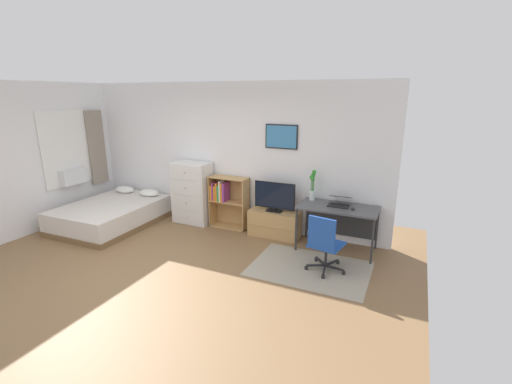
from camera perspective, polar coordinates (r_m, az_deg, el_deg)
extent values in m
plane|color=brown|center=(5.29, -17.59, -13.10)|extent=(7.20, 7.20, 0.00)
cube|color=white|center=(6.73, -4.66, 5.93)|extent=(6.12, 0.06, 2.70)
cube|color=black|center=(6.17, 4.15, 8.95)|extent=(0.59, 0.02, 0.42)
cube|color=teal|center=(6.16, 4.11, 8.94)|extent=(0.55, 0.01, 0.38)
cube|color=white|center=(7.85, -28.50, 6.22)|extent=(0.02, 1.03, 1.48)
cube|color=silver|center=(7.86, -28.56, 6.22)|extent=(0.01, 0.95, 1.40)
cube|color=gray|center=(8.26, -24.44, 6.60)|extent=(0.05, 0.40, 1.54)
cube|color=silver|center=(7.87, -27.59, 2.26)|extent=(0.20, 0.52, 0.30)
cube|color=#9E937F|center=(5.35, 8.70, -12.12)|extent=(1.70, 1.20, 0.01)
cube|color=brown|center=(7.48, -22.28, -4.54)|extent=(1.53, 2.03, 0.10)
cube|color=silver|center=(7.41, -22.45, -2.97)|extent=(1.49, 1.99, 0.33)
ellipsoid|color=white|center=(8.07, -20.53, 0.37)|extent=(0.45, 0.29, 0.14)
ellipsoid|color=white|center=(7.65, -16.98, -0.13)|extent=(0.45, 0.29, 0.14)
cube|color=silver|center=(7.02, -10.27, -0.12)|extent=(0.75, 0.42, 1.21)
cube|color=silver|center=(6.98, -11.10, -4.10)|extent=(0.71, 0.01, 0.28)
sphere|color=#A59E8C|center=(6.97, -11.18, -4.14)|extent=(0.03, 0.03, 0.03)
cube|color=silver|center=(6.89, -11.23, -1.76)|extent=(0.71, 0.01, 0.28)
sphere|color=#A59E8C|center=(6.88, -11.31, -1.79)|extent=(0.03, 0.03, 0.03)
cube|color=silver|center=(6.81, -11.36, 0.65)|extent=(0.71, 0.01, 0.28)
sphere|color=#A59E8C|center=(6.79, -11.44, 0.62)|extent=(0.03, 0.03, 0.03)
cube|color=silver|center=(6.74, -11.50, 3.11)|extent=(0.71, 0.01, 0.28)
sphere|color=#A59E8C|center=(6.73, -11.58, 3.08)|extent=(0.03, 0.03, 0.03)
cube|color=tan|center=(6.87, -7.03, -1.31)|extent=(0.02, 0.30, 0.98)
cube|color=tan|center=(6.53, -1.62, -2.09)|extent=(0.02, 0.30, 0.98)
cube|color=tan|center=(6.85, -4.31, -5.54)|extent=(0.74, 0.30, 0.02)
cube|color=tan|center=(6.69, -4.40, -1.53)|extent=(0.70, 0.30, 0.02)
cube|color=tan|center=(6.57, -4.48, 2.33)|extent=(0.70, 0.30, 0.02)
cube|color=tan|center=(6.82, -3.80, -1.36)|extent=(0.74, 0.01, 0.98)
cube|color=orange|center=(6.78, -6.90, 0.02)|extent=(0.04, 0.24, 0.29)
cube|color=#8C388C|center=(6.75, -6.66, 0.19)|extent=(0.03, 0.23, 0.35)
cube|color=orange|center=(6.73, -6.44, -0.14)|extent=(0.03, 0.19, 0.28)
cube|color=orange|center=(6.69, -6.19, 0.05)|extent=(0.03, 0.17, 0.34)
cube|color=#2D8C4C|center=(6.68, -5.89, -0.17)|extent=(0.03, 0.17, 0.30)
cube|color=white|center=(6.65, -5.62, 0.20)|extent=(0.02, 0.18, 0.39)
cube|color=orange|center=(6.65, -5.30, 0.00)|extent=(0.04, 0.21, 0.35)
cube|color=#8C388C|center=(6.64, -4.91, 0.05)|extent=(0.04, 0.24, 0.36)
cube|color=tan|center=(6.35, 3.04, -5.10)|extent=(0.90, 0.40, 0.47)
cube|color=tan|center=(6.17, 2.33, -5.71)|extent=(0.90, 0.01, 0.02)
cube|color=black|center=(6.25, 3.00, -3.06)|extent=(0.28, 0.16, 0.02)
cube|color=black|center=(6.23, 3.01, -2.75)|extent=(0.06, 0.04, 0.05)
cube|color=black|center=(6.16, 3.04, -0.56)|extent=(0.75, 0.02, 0.48)
cube|color=black|center=(6.15, 3.00, -0.59)|extent=(0.72, 0.01, 0.45)
cube|color=#4C4C4F|center=(5.77, 13.19, -2.48)|extent=(1.25, 0.65, 0.03)
cube|color=#2D2D30|center=(5.77, 6.55, -6.08)|extent=(0.03, 0.03, 0.71)
cube|color=#2D2D30|center=(5.55, 18.38, -7.71)|extent=(0.03, 0.03, 0.71)
cube|color=#2D2D30|center=(6.29, 8.23, -4.26)|extent=(0.03, 0.03, 0.71)
cube|color=#2D2D30|center=(6.09, 19.04, -5.66)|extent=(0.03, 0.03, 0.71)
cube|color=#2D2D30|center=(6.17, 13.60, -4.61)|extent=(1.19, 0.02, 0.50)
cylinder|color=#232326|center=(5.27, 14.02, -12.65)|extent=(0.05, 0.05, 0.05)
cube|color=#232326|center=(5.29, 12.61, -11.93)|extent=(0.28, 0.08, 0.02)
cylinder|color=#232326|center=(5.55, 13.14, -11.06)|extent=(0.05, 0.05, 0.05)
cube|color=#232326|center=(5.43, 12.20, -11.13)|extent=(0.16, 0.26, 0.02)
cylinder|color=#232326|center=(5.57, 9.71, -10.75)|extent=(0.05, 0.05, 0.05)
cube|color=#232326|center=(5.44, 10.45, -10.97)|extent=(0.22, 0.22, 0.02)
cylinder|color=#232326|center=(5.30, 8.15, -12.10)|extent=(0.05, 0.05, 0.05)
cube|color=#232326|center=(5.31, 9.69, -11.65)|extent=(0.27, 0.15, 0.02)
cylinder|color=#232326|center=(5.11, 10.83, -13.38)|extent=(0.05, 0.05, 0.05)
cube|color=#232326|center=(5.21, 11.03, -12.27)|extent=(0.07, 0.28, 0.02)
cylinder|color=#232326|center=(5.26, 11.29, -9.99)|extent=(0.04, 0.04, 0.30)
cube|color=#1E479E|center=(5.20, 11.39, -8.34)|extent=(0.51, 0.51, 0.03)
cube|color=#1E479E|center=(4.93, 10.59, -6.60)|extent=(0.40, 0.11, 0.45)
cube|color=black|center=(5.80, 13.24, -2.18)|extent=(0.35, 0.24, 0.01)
cube|color=black|center=(5.79, 13.23, -2.13)|extent=(0.32, 0.22, 0.00)
cube|color=black|center=(5.90, 13.56, -0.75)|extent=(0.35, 0.22, 0.07)
cube|color=black|center=(5.90, 13.55, -0.75)|extent=(0.33, 0.20, 0.06)
ellipsoid|color=#262628|center=(5.69, 15.45, -2.59)|extent=(0.06, 0.10, 0.03)
cylinder|color=silver|center=(6.03, 9.09, -0.54)|extent=(0.09, 0.09, 0.16)
cylinder|color=#3D8438|center=(5.97, 9.34, 1.16)|extent=(0.01, 0.01, 0.44)
sphere|color=#308B2C|center=(5.92, 9.44, 3.24)|extent=(0.07, 0.07, 0.07)
cylinder|color=#3D8438|center=(6.00, 9.20, 0.95)|extent=(0.01, 0.01, 0.38)
sphere|color=#308B2C|center=(5.95, 9.28, 2.74)|extent=(0.07, 0.07, 0.07)
cylinder|color=#3D8438|center=(6.00, 8.94, 0.76)|extent=(0.01, 0.01, 0.34)
sphere|color=#308B2C|center=(5.96, 9.01, 2.36)|extent=(0.07, 0.07, 0.07)
cylinder|color=#3D8438|center=(5.98, 9.12, 0.63)|extent=(0.01, 0.01, 0.33)
sphere|color=#308B2C|center=(5.94, 9.19, 2.15)|extent=(0.07, 0.07, 0.07)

